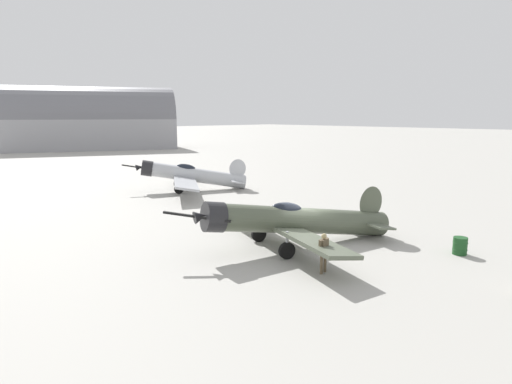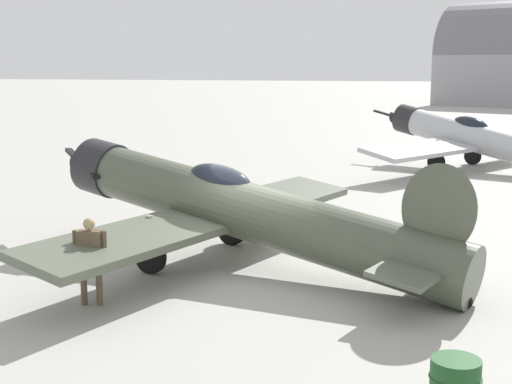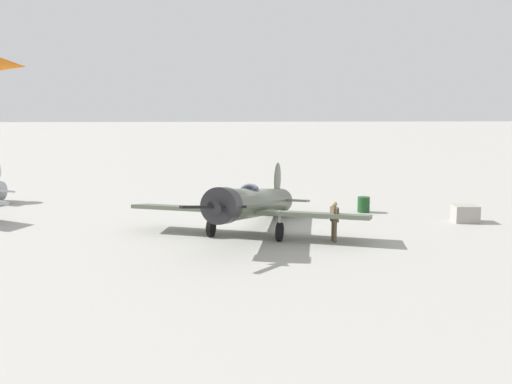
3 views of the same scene
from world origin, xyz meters
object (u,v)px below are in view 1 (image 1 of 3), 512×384
(ground_crew_mechanic, at_px, (324,249))
(airplane_foreground, at_px, (295,221))
(airplane_mid_apron, at_px, (190,175))
(fuel_drum, at_px, (460,246))

(ground_crew_mechanic, bearing_deg, airplane_foreground, -39.50)
(airplane_mid_apron, distance_m, ground_crew_mechanic, 22.33)
(airplane_mid_apron, relative_size, ground_crew_mechanic, 6.95)
(airplane_foreground, relative_size, ground_crew_mechanic, 6.59)
(ground_crew_mechanic, relative_size, fuel_drum, 2.06)
(airplane_foreground, relative_size, fuel_drum, 13.59)
(fuel_drum, bearing_deg, airplane_foreground, 37.16)
(ground_crew_mechanic, height_order, fuel_drum, ground_crew_mechanic)
(airplane_foreground, distance_m, airplane_mid_apron, 18.51)
(fuel_drum, bearing_deg, airplane_mid_apron, -2.84)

